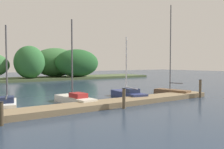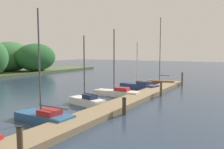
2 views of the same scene
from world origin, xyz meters
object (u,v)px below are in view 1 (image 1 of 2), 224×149
object	(u,v)px
sailboat_5	(171,91)
mooring_piling_2	(124,98)
mooring_piling_1	(1,114)
mooring_piling_3	(200,89)
sailboat_2	(7,104)
sailboat_4	(127,94)
sailboat_3	(74,98)

from	to	relation	value
sailboat_5	mooring_piling_2	size ratio (longest dim) A/B	6.19
mooring_piling_2	mooring_piling_1	bearing A→B (deg)	179.93
mooring_piling_3	sailboat_2	bearing A→B (deg)	165.75
mooring_piling_1	mooring_piling_3	bearing A→B (deg)	0.47
sailboat_2	sailboat_4	xyz separation A→B (m)	(9.18, -0.14, -0.02)
sailboat_2	sailboat_4	world-z (taller)	sailboat_2
sailboat_4	sailboat_5	distance (m)	4.25
sailboat_4	sailboat_5	bearing A→B (deg)	-93.66
sailboat_4	mooring_piling_3	distance (m)	6.03
sailboat_4	mooring_piling_1	distance (m)	10.76
mooring_piling_2	mooring_piling_3	bearing A→B (deg)	0.94
sailboat_5	mooring_piling_3	size ratio (longest dim) A/B	5.28
sailboat_2	sailboat_3	size ratio (longest dim) A/B	0.87
sailboat_4	mooring_piling_3	world-z (taller)	sailboat_4
mooring_piling_1	mooring_piling_3	distance (m)	15.09
sailboat_5	mooring_piling_1	distance (m)	14.49
sailboat_4	sailboat_2	bearing A→B (deg)	99.53
sailboat_3	mooring_piling_3	xyz separation A→B (m)	(9.76, -3.49, 0.41)
sailboat_2	sailboat_3	bearing A→B (deg)	-78.92
sailboat_3	mooring_piling_1	distance (m)	6.44
mooring_piling_3	sailboat_5	bearing A→B (deg)	108.71
mooring_piling_1	mooring_piling_2	world-z (taller)	mooring_piling_2
sailboat_2	sailboat_3	xyz separation A→B (m)	(4.36, -0.10, -0.01)
sailboat_3	mooring_piling_1	xyz separation A→B (m)	(-5.33, -3.61, 0.21)
mooring_piling_2	mooring_piling_3	size ratio (longest dim) A/B	0.85
mooring_piling_1	mooring_piling_3	size ratio (longest dim) A/B	0.73
sailboat_2	mooring_piling_2	world-z (taller)	sailboat_2
mooring_piling_2	sailboat_2	bearing A→B (deg)	148.49
sailboat_4	mooring_piling_1	size ratio (longest dim) A/B	4.54
sailboat_4	mooring_piling_2	world-z (taller)	sailboat_4
sailboat_3	sailboat_5	bearing A→B (deg)	-102.83
sailboat_3	sailboat_5	world-z (taller)	sailboat_5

